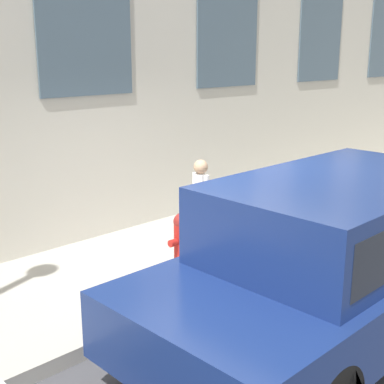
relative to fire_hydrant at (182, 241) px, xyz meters
name	(u,v)px	position (x,y,z in m)	size (l,w,h in m)	color
ground_plane	(216,301)	(-0.68, 0.10, -0.53)	(80.00, 80.00, 0.00)	#47474C
sidewalk	(149,265)	(0.54, 0.10, -0.45)	(2.44, 60.00, 0.16)	#B2ADA3
fire_hydrant	(182,241)	(0.00, 0.00, 0.00)	(0.28, 0.41, 0.73)	red
person	(201,195)	(0.45, -0.77, 0.36)	(0.30, 0.20, 1.22)	#998466
parked_truck_navy_near	(339,247)	(-2.03, -0.19, 0.41)	(1.87, 4.58, 1.64)	black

